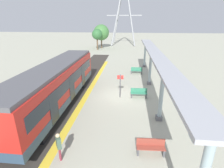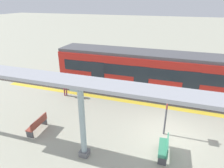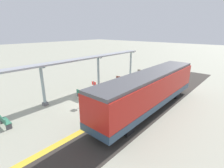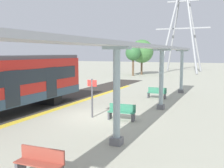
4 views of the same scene
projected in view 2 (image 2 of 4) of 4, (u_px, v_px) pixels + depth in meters
name	position (u px, v px, depth m)	size (l,w,h in m)	color
ground_plane	(169.00, 135.00, 11.41)	(176.00, 176.00, 0.00)	#ADAD98
tactile_edge_strip	(172.00, 108.00, 14.19)	(0.51, 28.63, 0.01)	yellow
trackbed	(173.00, 97.00, 15.81)	(3.20, 40.63, 0.01)	#38332D
train_near_carriage	(144.00, 72.00, 15.80)	(2.65, 13.91, 3.48)	red
canopy_pillar_second	(82.00, 122.00, 9.15)	(1.10, 0.44, 3.89)	slate
canopy_beam	(179.00, 96.00, 7.18)	(1.20, 23.00, 0.16)	#A8AAB2
bench_mid_platform	(38.00, 124.00, 11.60)	(1.52, 0.50, 0.86)	brown
bench_far_end	(165.00, 148.00, 9.77)	(1.52, 0.51, 0.86)	#358161
platform_info_sign	(166.00, 114.00, 10.97)	(0.56, 0.10, 2.20)	#4C4C51
passenger_waiting_near_edge	(65.00, 84.00, 15.68)	(0.42, 0.49, 1.56)	maroon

